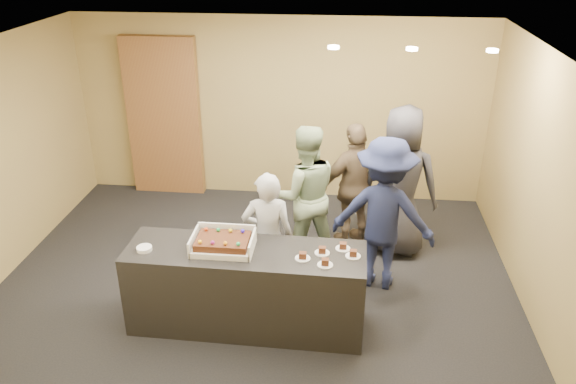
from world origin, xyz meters
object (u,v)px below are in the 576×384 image
object	(u,v)px
person_server_grey	(268,238)
person_brown_extra	(355,186)
person_dark_suit	(400,182)
serving_counter	(246,288)
sheet_cake	(223,241)
storage_cabinet	(164,117)
cake_box	(224,244)
plate_stack	(144,249)
person_navy_man	(384,214)
person_sage_man	(305,194)

from	to	relation	value
person_server_grey	person_brown_extra	size ratio (longest dim) A/B	0.92
person_server_grey	person_dark_suit	xyz separation A→B (m)	(1.48, 1.18, 0.20)
serving_counter	person_brown_extra	xyz separation A→B (m)	(1.10, 1.79, 0.38)
serving_counter	person_brown_extra	size ratio (longest dim) A/B	1.45
person_dark_suit	sheet_cake	bearing A→B (deg)	57.36
storage_cabinet	cake_box	xyz separation A→B (m)	(1.55, -3.10, -0.26)
plate_stack	person_brown_extra	size ratio (longest dim) A/B	0.09
cake_box	person_brown_extra	distance (m)	2.21
serving_counter	plate_stack	xyz separation A→B (m)	(-0.99, -0.10, 0.47)
person_dark_suit	person_navy_man	bearing A→B (deg)	88.45
serving_counter	person_brown_extra	world-z (taller)	person_brown_extra
plate_stack	person_brown_extra	distance (m)	2.82
plate_stack	person_sage_man	bearing A→B (deg)	44.98
storage_cabinet	plate_stack	world-z (taller)	storage_cabinet
cake_box	person_server_grey	distance (m)	0.63
cake_box	person_sage_man	size ratio (longest dim) A/B	0.35
cake_box	person_sage_man	world-z (taller)	person_sage_man
person_sage_man	cake_box	bearing A→B (deg)	47.62
person_brown_extra	person_dark_suit	bearing A→B (deg)	139.57
person_server_grey	person_sage_man	distance (m)	0.95
person_sage_man	person_brown_extra	xyz separation A→B (m)	(0.61, 0.41, -0.05)
cake_box	person_navy_man	bearing A→B (deg)	28.75
cake_box	plate_stack	xyz separation A→B (m)	(-0.78, -0.12, -0.02)
storage_cabinet	sheet_cake	world-z (taller)	storage_cabinet
sheet_cake	person_sage_man	distance (m)	1.56
storage_cabinet	cake_box	distance (m)	3.47
person_dark_suit	plate_stack	bearing A→B (deg)	49.23
person_dark_suit	person_brown_extra	bearing A→B (deg)	3.64
serving_counter	cake_box	size ratio (longest dim) A/B	3.93
cake_box	person_navy_man	xyz separation A→B (m)	(1.63, 0.89, -0.04)
person_navy_man	person_dark_suit	xyz separation A→B (m)	(0.23, 0.77, 0.06)
person_brown_extra	person_dark_suit	distance (m)	0.57
person_sage_man	person_navy_man	world-z (taller)	person_navy_man
storage_cabinet	person_sage_man	bearing A→B (deg)	-37.65
serving_counter	person_brown_extra	bearing A→B (deg)	59.54
storage_cabinet	person_sage_man	xyz separation A→B (m)	(2.25, -1.74, -0.33)
serving_counter	person_navy_man	size ratio (longest dim) A/B	1.33
serving_counter	sheet_cake	xyz separation A→B (m)	(-0.22, 0.00, 0.55)
cake_box	sheet_cake	distance (m)	0.06
serving_counter	person_server_grey	size ratio (longest dim) A/B	1.57
serving_counter	storage_cabinet	xyz separation A→B (m)	(-1.77, 3.12, 0.75)
person_sage_man	serving_counter	bearing A→B (deg)	55.62
cake_box	person_dark_suit	distance (m)	2.49
storage_cabinet	person_dark_suit	world-z (taller)	storage_cabinet
storage_cabinet	person_navy_man	distance (m)	3.88
serving_counter	person_brown_extra	distance (m)	2.13
storage_cabinet	sheet_cake	size ratio (longest dim) A/B	4.63
person_brown_extra	person_dark_suit	world-z (taller)	person_dark_suit
storage_cabinet	person_brown_extra	xyz separation A→B (m)	(2.86, -1.33, -0.37)
person_brown_extra	person_dark_suit	size ratio (longest dim) A/B	0.86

